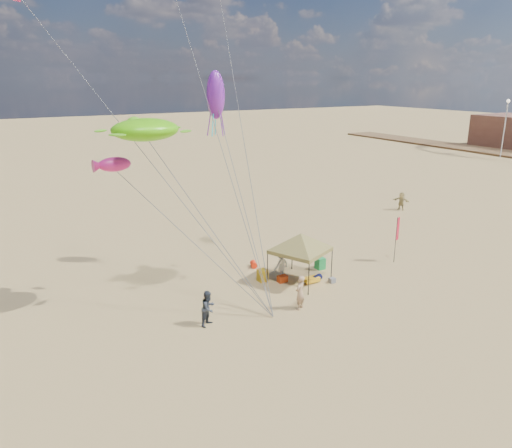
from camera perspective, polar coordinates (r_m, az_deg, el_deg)
The scene contains 19 objects.
ground at distance 23.74m, azimuth 3.72°, elevation -11.12°, with size 280.00×280.00×0.00m, color tan.
canopy_tent at distance 26.99m, azimuth 5.28°, elevation -1.33°, with size 4.87×4.87×3.29m.
feather_flag at distance 31.32m, azimuth 16.26°, elevation -0.88°, with size 0.42×0.20×2.92m.
cooler_red at distance 27.68m, azimuth 3.12°, elevation -6.45°, with size 0.54×0.38×0.38m, color #B9360E.
cooler_blue at distance 31.50m, azimuth 6.37°, elevation -3.59°, with size 0.54×0.38×0.38m, color #2615AF.
bag_navy at distance 28.00m, azimuth 7.17°, elevation -6.31°, with size 0.36×0.36×0.60m, color black.
bag_orange at distance 29.76m, azimuth -0.28°, elevation -4.74°, with size 0.36×0.36×0.60m, color #FC2C0E.
chair_green at distance 29.68m, azimuth 7.54°, elevation -4.60°, with size 0.50×0.50×0.70m, color #198E40.
chair_yellow at distance 27.70m, azimuth 0.76°, elevation -6.04°, with size 0.50×0.50×0.70m, color gold.
crate_grey at distance 27.92m, azimuth 8.93°, elevation -6.54°, with size 0.34×0.30×0.28m, color slate.
beach_cart at distance 27.71m, azimuth 6.52°, elevation -6.49°, with size 0.90×0.50×0.24m, color yellow.
person_near_a at distance 24.39m, azimuth 5.18°, elevation -8.03°, with size 0.65×0.43×1.78m, color tan.
person_near_b at distance 22.95m, azimuth -5.60°, elevation -9.80°, with size 0.83×0.65×1.71m, color #313843.
person_near_c at distance 27.84m, azimuth 2.94°, elevation -4.80°, with size 1.12×0.64×1.73m, color beige.
person_far_c at distance 44.32m, azimuth 16.70°, elevation 2.61°, with size 1.48×0.47×1.60m, color tan.
lamp_north at distance 79.86m, azimuth 27.27°, elevation 10.93°, with size 0.50×0.50×8.25m.
turtle_kite at distance 22.90m, azimuth -12.89°, elevation 10.74°, with size 3.08×2.47×1.03m, color #56D009.
fish_kite at distance 24.07m, azimuth -16.28°, elevation 6.74°, with size 1.56×0.78×0.69m, color #E72488.
squid_kite at distance 28.44m, azimuth -4.76°, elevation 14.87°, with size 1.04×1.04×2.69m, color purple.
Camera 1 is at (-11.85, -17.33, 11.08)m, focal length 34.07 mm.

